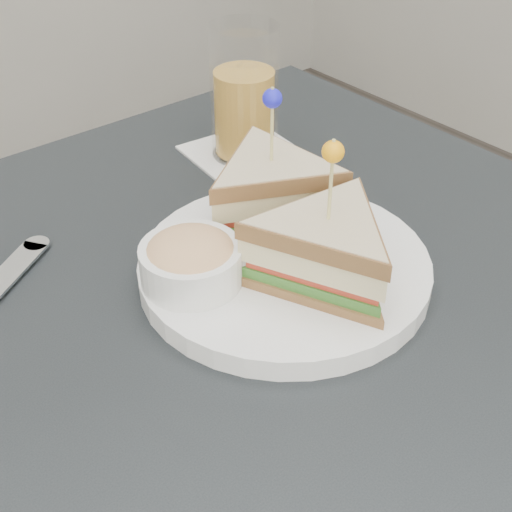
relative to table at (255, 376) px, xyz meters
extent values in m
cube|color=black|center=(0.00, 0.00, 0.06)|extent=(0.80, 0.80, 0.03)
cylinder|color=black|center=(0.35, 0.35, -0.31)|extent=(0.04, 0.04, 0.72)
cylinder|color=white|center=(0.05, 0.02, 0.08)|extent=(0.35, 0.35, 0.02)
cylinder|color=white|center=(0.05, 0.02, 0.09)|extent=(0.35, 0.35, 0.00)
cylinder|color=#E1D581|center=(0.06, -0.02, 0.19)|extent=(0.00, 0.00, 0.08)
sphere|color=#FFA210|center=(0.06, -0.02, 0.22)|extent=(0.02, 0.02, 0.02)
cylinder|color=#E1D581|center=(0.09, 0.08, 0.19)|extent=(0.00, 0.00, 0.08)
sphere|color=#1C1CD3|center=(0.09, 0.08, 0.22)|extent=(0.02, 0.02, 0.02)
cylinder|color=white|center=(-0.03, 0.05, 0.11)|extent=(0.12, 0.12, 0.04)
ellipsoid|color=#E0B772|center=(-0.03, 0.05, 0.12)|extent=(0.10, 0.10, 0.03)
cylinder|color=silver|center=(-0.10, 0.21, 0.08)|extent=(0.03, 0.03, 0.00)
cube|color=white|center=(0.17, 0.23, 0.08)|extent=(0.13, 0.13, 0.00)
cylinder|color=gold|center=(0.17, 0.23, 0.13)|extent=(0.07, 0.07, 0.09)
cylinder|color=white|center=(0.17, 0.23, 0.15)|extent=(0.08, 0.08, 0.15)
cube|color=white|center=(0.18, 0.23, 0.17)|extent=(0.02, 0.02, 0.02)
cube|color=white|center=(0.16, 0.22, 0.17)|extent=(0.02, 0.02, 0.02)
camera|label=1|loc=(-0.29, -0.36, 0.47)|focal=50.00mm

